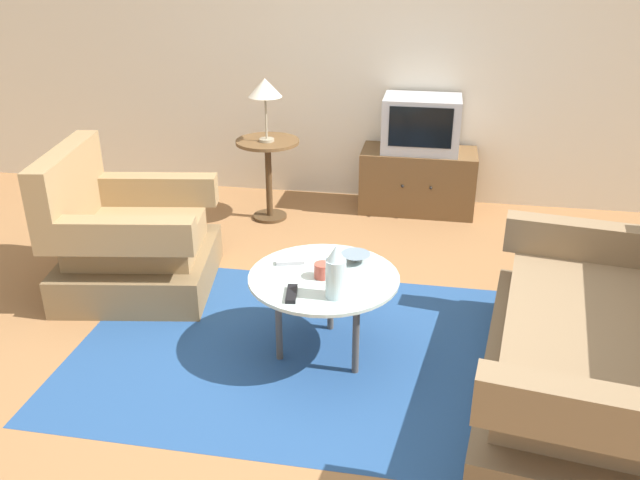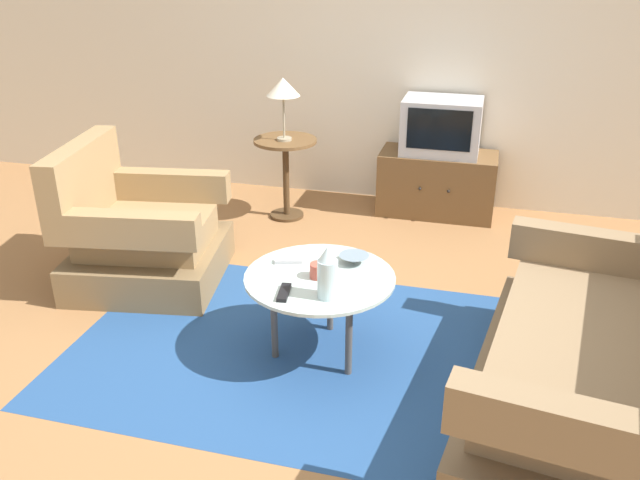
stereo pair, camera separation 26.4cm
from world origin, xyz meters
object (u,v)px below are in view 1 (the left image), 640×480
(tv_stand, at_px, (418,181))
(vase, at_px, (336,273))
(side_table, at_px, (268,163))
(table_lamp, at_px, (265,89))
(armchair, at_px, (128,243))
(tv_remote_silver, at_px, (290,262))
(television, at_px, (421,124))
(coffee_table, at_px, (323,283))
(bowl, at_px, (355,258))
(tv_remote_dark, at_px, (292,294))
(couch, at_px, (611,358))
(mug, at_px, (323,271))

(tv_stand, height_order, vase, vase)
(side_table, relative_size, vase, 2.37)
(side_table, height_order, table_lamp, table_lamp)
(armchair, height_order, tv_remote_silver, armchair)
(side_table, xyz_separation_m, television, (1.15, 0.40, 0.26))
(side_table, xyz_separation_m, tv_stand, (1.15, 0.39, -0.21))
(armchair, xyz_separation_m, coffee_table, (1.34, -0.54, 0.12))
(bowl, bearing_deg, tv_remote_dark, -121.31)
(couch, height_order, coffee_table, couch)
(vase, bearing_deg, armchair, 152.79)
(tv_stand, xyz_separation_m, tv_remote_dark, (-0.52, -2.42, 0.22))
(side_table, distance_m, bowl, 1.84)
(table_lamp, relative_size, vase, 1.75)
(couch, relative_size, tv_remote_dark, 10.69)
(tv_stand, bearing_deg, mug, -100.21)
(tv_remote_silver, bearing_deg, armchair, 142.79)
(vase, xyz_separation_m, mug, (-0.09, 0.19, -0.09))
(coffee_table, relative_size, tv_stand, 0.85)
(bowl, bearing_deg, tv_remote_silver, -165.93)
(vase, bearing_deg, tv_stand, 82.74)
(armchair, height_order, vase, armchair)
(side_table, distance_m, tv_stand, 1.23)
(table_lamp, xyz_separation_m, bowl, (0.89, -1.58, -0.55))
(bowl, bearing_deg, couch, -18.38)
(bowl, distance_m, tv_remote_dark, 0.49)
(couch, xyz_separation_m, coffee_table, (-1.39, 0.22, 0.14))
(couch, xyz_separation_m, television, (-0.99, 2.42, 0.44))
(coffee_table, relative_size, mug, 6.04)
(television, distance_m, table_lamp, 1.26)
(tv_stand, bearing_deg, bowl, -97.38)
(couch, xyz_separation_m, table_lamp, (-2.13, 1.99, 0.75))
(tv_stand, bearing_deg, tv_remote_dark, -102.04)
(armchair, height_order, couch, armchair)
(television, relative_size, table_lamp, 1.26)
(television, height_order, tv_remote_silver, television)
(mug, xyz_separation_m, bowl, (0.14, 0.21, -0.02))
(vase, xyz_separation_m, bowl, (0.05, 0.39, -0.11))
(coffee_table, height_order, bowl, bowl)
(coffee_table, height_order, side_table, side_table)
(couch, distance_m, television, 2.65)
(coffee_table, relative_size, television, 1.31)
(television, bearing_deg, tv_remote_silver, -105.98)
(couch, relative_size, vase, 6.73)
(bowl, bearing_deg, vase, -96.66)
(couch, bearing_deg, television, 30.56)
(armchair, xyz_separation_m, tv_remote_silver, (1.14, -0.43, 0.17))
(vase, height_order, tv_remote_dark, vase)
(coffee_table, height_order, mug, mug)
(armchair, height_order, tv_stand, armchair)
(armchair, distance_m, tv_remote_silver, 1.23)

